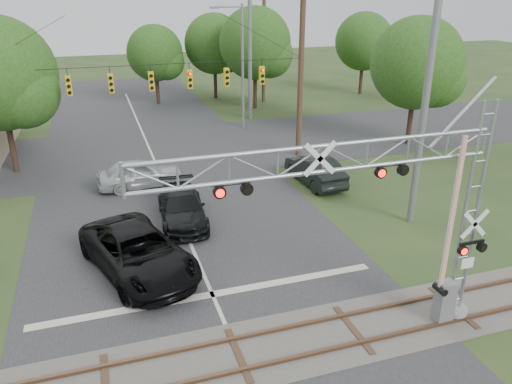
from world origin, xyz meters
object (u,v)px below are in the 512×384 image
object	(u,v)px
sedan_silver	(140,173)
streetlight	(240,61)
pickup_black	(138,252)
crossing_gantry	(385,205)
traffic_signal_span	(166,77)
car_dark	(182,207)

from	to	relation	value
sedan_silver	streetlight	xyz separation A→B (m)	(9.13, 10.57, 4.49)
pickup_black	sedan_silver	bearing A→B (deg)	65.57
pickup_black	streetlight	bearing A→B (deg)	44.91
streetlight	crossing_gantry	bearing A→B (deg)	-97.25
traffic_signal_span	streetlight	world-z (taller)	traffic_signal_span
sedan_silver	pickup_black	bearing A→B (deg)	168.91
pickup_black	streetlight	xyz separation A→B (m)	(10.18, 19.94, 4.41)
sedan_silver	streetlight	size ratio (longest dim) A/B	0.51
streetlight	car_dark	bearing A→B (deg)	-115.92
car_dark	pickup_black	bearing A→B (deg)	-117.18
car_dark	streetlight	xyz separation A→B (m)	(7.70, 15.83, 4.55)
sedan_silver	crossing_gantry	bearing A→B (deg)	-164.54
car_dark	streetlight	distance (m)	18.18
traffic_signal_span	streetlight	size ratio (longest dim) A/B	2.04
traffic_signal_span	sedan_silver	distance (m)	5.96
traffic_signal_span	car_dark	world-z (taller)	traffic_signal_span
traffic_signal_span	sedan_silver	xyz separation A→B (m)	(-2.21, -2.61, -4.88)
pickup_black	car_dark	xyz separation A→B (m)	(2.49, 4.11, -0.14)
crossing_gantry	streetlight	distance (m)	26.55
crossing_gantry	streetlight	xyz separation A→B (m)	(3.35, 26.33, 0.62)
sedan_silver	car_dark	bearing A→B (deg)	-169.42
pickup_black	traffic_signal_span	bearing A→B (deg)	56.72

